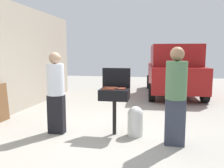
% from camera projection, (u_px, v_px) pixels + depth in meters
% --- Properties ---
extents(ground_plane, '(24.00, 24.00, 0.00)m').
position_uv_depth(ground_plane, '(108.00, 132.00, 5.08)').
color(ground_plane, '#9E998E').
extents(house_wall_side, '(0.24, 8.00, 3.11)m').
position_uv_depth(house_wall_side, '(8.00, 58.00, 6.42)').
color(house_wall_side, '#B2A893').
rests_on(house_wall_side, ground).
extents(bbq_grill, '(0.60, 0.44, 0.96)m').
position_uv_depth(bbq_grill, '(114.00, 96.00, 4.84)').
color(bbq_grill, black).
rests_on(bbq_grill, ground).
extents(grill_lid_open, '(0.60, 0.05, 0.42)m').
position_uv_depth(grill_lid_open, '(116.00, 78.00, 5.01)').
color(grill_lid_open, black).
rests_on(grill_lid_open, bbq_grill).
extents(hot_dog_0, '(0.13, 0.03, 0.03)m').
position_uv_depth(hot_dog_0, '(105.00, 89.00, 4.70)').
color(hot_dog_0, '#AD4228').
rests_on(hot_dog_0, bbq_grill).
extents(hot_dog_1, '(0.13, 0.03, 0.03)m').
position_uv_depth(hot_dog_1, '(113.00, 87.00, 4.96)').
color(hot_dog_1, '#C6593D').
rests_on(hot_dog_1, bbq_grill).
extents(hot_dog_2, '(0.13, 0.04, 0.03)m').
position_uv_depth(hot_dog_2, '(110.00, 88.00, 4.83)').
color(hot_dog_2, '#C6593D').
rests_on(hot_dog_2, bbq_grill).
extents(hot_dog_3, '(0.13, 0.04, 0.03)m').
position_uv_depth(hot_dog_3, '(116.00, 88.00, 4.89)').
color(hot_dog_3, '#C6593D').
rests_on(hot_dog_3, bbq_grill).
extents(hot_dog_4, '(0.13, 0.03, 0.03)m').
position_uv_depth(hot_dog_4, '(108.00, 87.00, 4.98)').
color(hot_dog_4, '#B74C33').
rests_on(hot_dog_4, bbq_grill).
extents(hot_dog_5, '(0.13, 0.04, 0.03)m').
position_uv_depth(hot_dog_5, '(123.00, 89.00, 4.74)').
color(hot_dog_5, '#B74C33').
rests_on(hot_dog_5, bbq_grill).
extents(hot_dog_6, '(0.13, 0.03, 0.03)m').
position_uv_depth(hot_dog_6, '(120.00, 89.00, 4.78)').
color(hot_dog_6, '#C6593D').
rests_on(hot_dog_6, bbq_grill).
extents(hot_dog_7, '(0.13, 0.04, 0.03)m').
position_uv_depth(hot_dog_7, '(120.00, 88.00, 4.82)').
color(hot_dog_7, '#B74C33').
rests_on(hot_dog_7, bbq_grill).
extents(hot_dog_8, '(0.13, 0.03, 0.03)m').
position_uv_depth(hot_dog_8, '(112.00, 89.00, 4.71)').
color(hot_dog_8, '#AD4228').
rests_on(hot_dog_8, bbq_grill).
extents(hot_dog_9, '(0.13, 0.04, 0.03)m').
position_uv_depth(hot_dog_9, '(123.00, 88.00, 4.90)').
color(hot_dog_9, '#AD4228').
rests_on(hot_dog_9, bbq_grill).
extents(hot_dog_10, '(0.13, 0.03, 0.03)m').
position_uv_depth(hot_dog_10, '(106.00, 87.00, 4.95)').
color(hot_dog_10, '#C6593D').
rests_on(hot_dog_10, bbq_grill).
extents(propane_tank, '(0.32, 0.32, 0.62)m').
position_uv_depth(propane_tank, '(135.00, 120.00, 4.83)').
color(propane_tank, silver).
rests_on(propane_tank, ground).
extents(person_left, '(0.36, 0.36, 1.72)m').
position_uv_depth(person_left, '(56.00, 90.00, 4.90)').
color(person_left, black).
rests_on(person_left, ground).
extents(person_right, '(0.38, 0.38, 1.81)m').
position_uv_depth(person_right, '(176.00, 93.00, 4.24)').
color(person_right, '#333847').
rests_on(person_right, ground).
extents(parked_minivan, '(2.26, 4.51, 2.02)m').
position_uv_depth(parked_minivan, '(173.00, 70.00, 9.54)').
color(parked_minivan, maroon).
rests_on(parked_minivan, ground).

